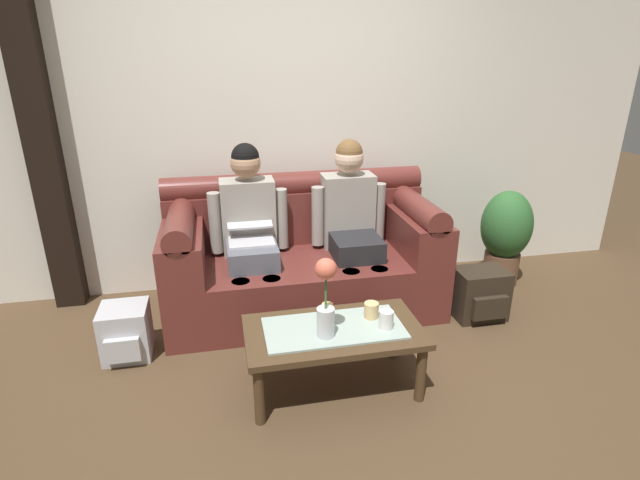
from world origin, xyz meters
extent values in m
plane|color=#4C3823|center=(0.00, 0.00, 0.00)|extent=(14.00, 14.00, 0.00)
cube|color=silver|center=(0.00, 1.70, 1.45)|extent=(6.00, 0.12, 2.90)
cube|color=black|center=(-1.72, 1.58, 1.45)|extent=(0.20, 0.20, 2.90)
cube|color=maroon|center=(0.00, 1.10, 0.21)|extent=(1.94, 0.88, 0.42)
cube|color=maroon|center=(0.00, 1.43, 0.62)|extent=(1.94, 0.22, 0.40)
cylinder|color=maroon|center=(0.00, 1.43, 0.87)|extent=(1.94, 0.18, 0.18)
cube|color=maroon|center=(-0.83, 1.10, 0.56)|extent=(0.28, 0.88, 0.28)
cylinder|color=maroon|center=(-0.83, 1.10, 0.74)|extent=(0.18, 0.88, 0.18)
cube|color=maroon|center=(0.83, 1.10, 0.56)|extent=(0.28, 0.88, 0.28)
cylinder|color=maroon|center=(0.83, 1.10, 0.74)|extent=(0.18, 0.88, 0.18)
cube|color=#595B66|center=(-0.37, 1.04, 0.49)|extent=(0.34, 0.40, 0.15)
cylinder|color=#595B66|center=(-0.47, 0.78, 0.21)|extent=(0.12, 0.12, 0.42)
cylinder|color=#595B66|center=(-0.27, 0.78, 0.21)|extent=(0.12, 0.12, 0.42)
cube|color=gray|center=(-0.37, 1.28, 0.69)|extent=(0.38, 0.22, 0.54)
cylinder|color=gray|center=(-0.60, 1.24, 0.67)|extent=(0.09, 0.09, 0.44)
cylinder|color=gray|center=(-0.13, 1.24, 0.67)|extent=(0.09, 0.09, 0.44)
sphere|color=tan|center=(-0.37, 1.26, 1.08)|extent=(0.21, 0.21, 0.21)
sphere|color=black|center=(-0.37, 1.26, 1.12)|extent=(0.19, 0.19, 0.19)
cube|color=silver|center=(-0.37, 1.06, 0.58)|extent=(0.31, 0.22, 0.02)
cube|color=silver|center=(-0.37, 1.19, 0.69)|extent=(0.31, 0.21, 0.06)
cube|color=black|center=(-0.37, 1.18, 0.69)|extent=(0.27, 0.18, 0.05)
cube|color=#232326|center=(0.37, 1.04, 0.49)|extent=(0.34, 0.40, 0.15)
cylinder|color=#232326|center=(0.27, 0.78, 0.21)|extent=(0.12, 0.12, 0.42)
cylinder|color=#232326|center=(0.47, 0.78, 0.21)|extent=(0.12, 0.12, 0.42)
cube|color=gray|center=(0.37, 1.28, 0.69)|extent=(0.38, 0.22, 0.54)
cylinder|color=gray|center=(0.13, 1.24, 0.67)|extent=(0.09, 0.09, 0.44)
cylinder|color=gray|center=(0.60, 1.24, 0.67)|extent=(0.09, 0.09, 0.44)
sphere|color=beige|center=(0.37, 1.26, 1.08)|extent=(0.21, 0.21, 0.21)
sphere|color=brown|center=(0.37, 1.26, 1.12)|extent=(0.19, 0.19, 0.19)
cube|color=#47331E|center=(0.00, 0.16, 0.36)|extent=(0.98, 0.53, 0.04)
cube|color=#9EB2A8|center=(0.00, 0.16, 0.38)|extent=(0.76, 0.37, 0.01)
cylinder|color=#47331E|center=(-0.44, -0.06, 0.17)|extent=(0.06, 0.06, 0.34)
cylinder|color=#47331E|center=(0.44, -0.06, 0.17)|extent=(0.06, 0.06, 0.34)
cylinder|color=#47331E|center=(-0.44, 0.37, 0.17)|extent=(0.06, 0.06, 0.34)
cylinder|color=#47331E|center=(0.44, 0.37, 0.17)|extent=(0.06, 0.06, 0.34)
cylinder|color=silver|center=(-0.06, 0.08, 0.47)|extent=(0.10, 0.10, 0.16)
cylinder|color=#3D7538|center=(-0.06, 0.08, 0.65)|extent=(0.01, 0.01, 0.19)
sphere|color=#E0664C|center=(-0.06, 0.08, 0.78)|extent=(0.11, 0.11, 0.11)
cylinder|color=#DBB77A|center=(0.23, 0.22, 0.43)|extent=(0.08, 0.08, 0.09)
cylinder|color=white|center=(0.28, 0.09, 0.44)|extent=(0.08, 0.08, 0.10)
cylinder|color=#DBB77A|center=(-0.02, 0.24, 0.44)|extent=(0.06, 0.06, 0.10)
cube|color=#2D2319|center=(1.21, 0.72, 0.18)|extent=(0.36, 0.26, 0.36)
cube|color=#2D2319|center=(1.21, 0.57, 0.15)|extent=(0.25, 0.05, 0.16)
cube|color=#B7B7BC|center=(-1.20, 0.73, 0.17)|extent=(0.29, 0.28, 0.33)
cube|color=#B7B7BC|center=(-1.20, 0.57, 0.13)|extent=(0.20, 0.05, 0.15)
cylinder|color=brown|center=(1.67, 1.21, 0.13)|extent=(0.28, 0.28, 0.26)
ellipsoid|color=#2D602D|center=(1.67, 1.21, 0.50)|extent=(0.40, 0.40, 0.56)
camera|label=1|loc=(-0.56, -2.14, 1.82)|focal=27.80mm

